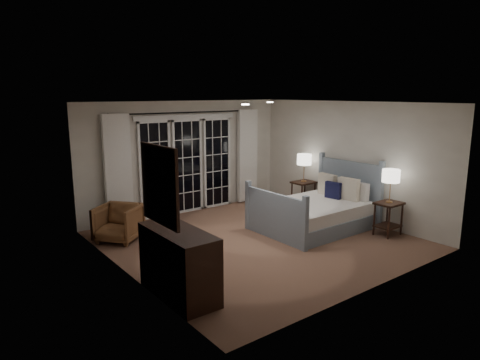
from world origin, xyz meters
TOP-DOWN VIEW (x-y plane):
  - floor at (0.00, 0.00)m, footprint 5.00×5.00m
  - ceiling at (0.00, 0.00)m, footprint 5.00×5.00m
  - wall_left at (-2.50, 0.00)m, footprint 0.02×5.00m
  - wall_right at (2.50, 0.00)m, footprint 0.02×5.00m
  - wall_back at (0.00, 2.50)m, footprint 5.00×0.02m
  - wall_front at (0.00, -2.50)m, footprint 5.00×0.02m
  - french_doors at (0.00, 2.46)m, footprint 2.50×0.04m
  - curtain_rod at (0.00, 2.40)m, footprint 3.50×0.03m
  - curtain_left at (-1.65, 2.38)m, footprint 0.55×0.10m
  - curtain_right at (1.65, 2.38)m, footprint 0.55×0.10m
  - downlight_a at (0.80, 0.60)m, footprint 0.12×0.12m
  - downlight_b at (-0.60, -0.40)m, footprint 0.12×0.12m
  - bed at (1.42, -0.14)m, footprint 2.17×1.56m
  - nightstand_left at (2.17, -1.28)m, footprint 0.49×0.39m
  - nightstand_right at (2.23, 1.01)m, footprint 0.51×0.40m
  - lamp_left at (2.17, -1.28)m, footprint 0.33×0.33m
  - lamp_right at (2.23, 1.01)m, footprint 0.33×0.33m
  - armchair at (-2.03, 1.53)m, footprint 1.03×1.02m
  - dresser at (-2.23, -1.06)m, footprint 0.55×1.29m
  - mirror at (-2.47, -1.06)m, footprint 0.05×0.85m

SIDE VIEW (x-z plane):
  - floor at x=0.00m, z-range 0.00..0.00m
  - bed at x=1.42m, z-range -0.31..0.95m
  - armchair at x=-2.03m, z-range 0.00..0.67m
  - nightstand_left at x=2.17m, z-range 0.10..0.74m
  - nightstand_right at x=2.23m, z-range 0.10..0.76m
  - dresser at x=-2.23m, z-range 0.00..0.91m
  - french_doors at x=0.00m, z-range -0.01..2.19m
  - lamp_left at x=2.17m, z-range 0.83..1.46m
  - curtain_left at x=-1.65m, z-range 0.02..2.27m
  - curtain_right at x=1.65m, z-range 0.02..2.27m
  - lamp_right at x=2.23m, z-range 0.85..1.49m
  - wall_left at x=-2.50m, z-range 0.00..2.50m
  - wall_right at x=2.50m, z-range 0.00..2.50m
  - wall_back at x=0.00m, z-range 0.00..2.50m
  - wall_front at x=0.00m, z-range 0.00..2.50m
  - mirror at x=-2.47m, z-range 1.05..2.05m
  - curtain_rod at x=0.00m, z-range 2.23..2.27m
  - downlight_a at x=0.80m, z-range 2.48..2.50m
  - downlight_b at x=-0.60m, z-range 2.48..2.50m
  - ceiling at x=0.00m, z-range 2.50..2.50m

